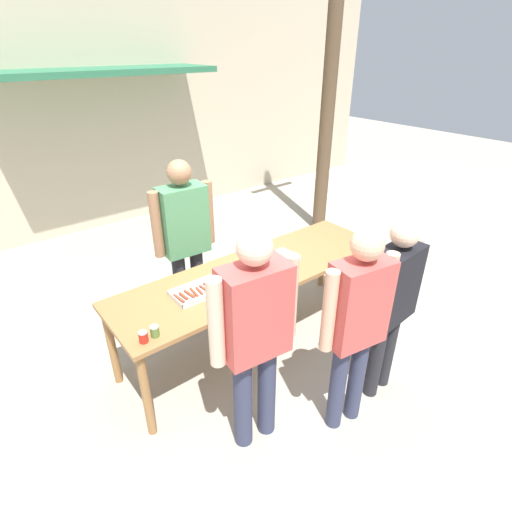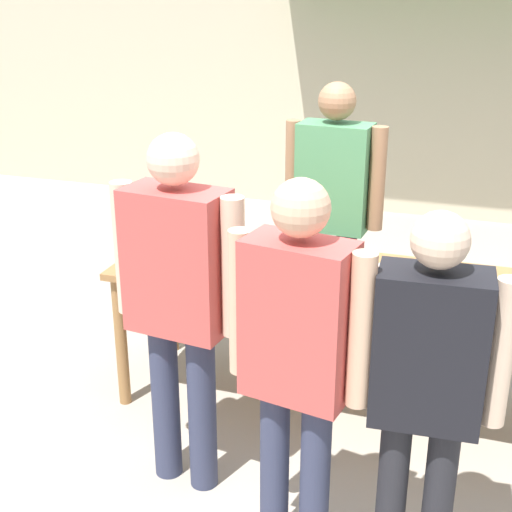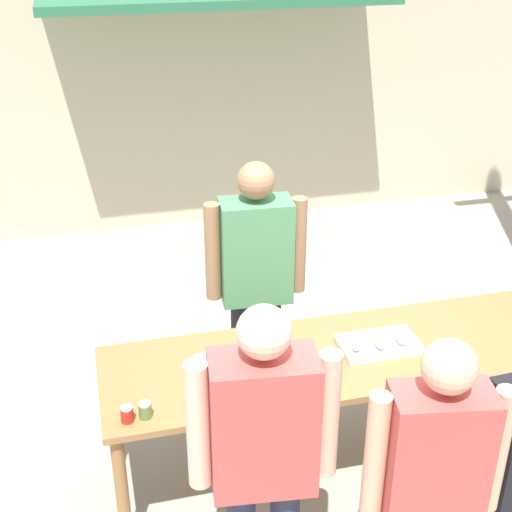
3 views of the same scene
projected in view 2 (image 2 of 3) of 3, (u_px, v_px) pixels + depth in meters
ground_plane at (354, 410)px, 4.22m from camera, size 24.00×24.00×0.00m
serving_table at (361, 291)px, 3.94m from camera, size 2.79×0.83×0.86m
food_tray_sausages at (256, 262)px, 4.10m from camera, size 0.47×0.27×0.04m
food_tray_buns at (405, 280)px, 3.84m from camera, size 0.46×0.27×0.06m
condiment_jar_mustard at (130, 262)px, 4.01m from camera, size 0.07×0.07×0.09m
condiment_jar_ketchup at (146, 264)px, 3.99m from camera, size 0.07×0.07×0.09m
person_server_behind_table at (333, 198)px, 4.57m from camera, size 0.65×0.28×1.81m
person_customer_holding_hotdog at (179, 289)px, 3.28m from camera, size 0.67×0.31×1.78m
person_customer_with_cup at (427, 377)px, 2.71m from camera, size 0.60×0.25×1.63m
person_customer_waiting_in_line at (297, 349)px, 2.80m from camera, size 0.60×0.30×1.72m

